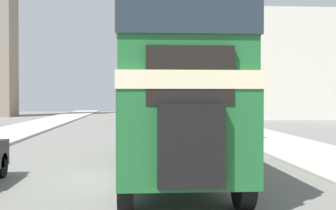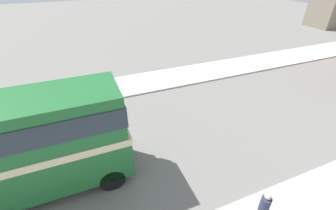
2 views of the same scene
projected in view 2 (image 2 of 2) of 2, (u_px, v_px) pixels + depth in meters
The scene contains 2 objects.
sidewalk_left at pixel (5, 107), 15.06m from camera, with size 3.50×120.00×0.12m.
pedestrian_walking at pixel (264, 208), 7.74m from camera, with size 0.34×0.34×1.70m.
Camera 2 is at (9.12, 5.34, 8.21)m, focal length 24.00 mm.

